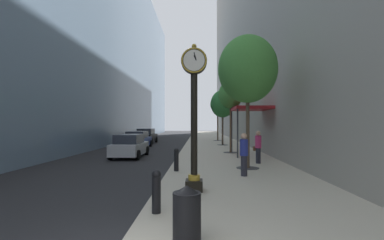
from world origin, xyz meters
name	(u,v)px	position (x,y,z in m)	size (l,w,h in m)	color
ground_plane	(186,144)	(0.00, 27.00, 0.00)	(110.00, 110.00, 0.00)	#262628
sidewalk_right	(213,142)	(3.10, 30.00, 0.07)	(6.20, 80.00, 0.14)	#BCB29E
building_block_left	(88,38)	(-12.13, 30.00, 12.83)	(9.00, 80.00, 25.67)	#758EA8
street_clock	(194,110)	(1.29, 5.31, 2.77)	(0.84, 0.55, 4.78)	black
bollard_nearest	(156,190)	(0.40, 3.06, 0.69)	(0.23, 0.23, 1.05)	black
bollard_third	(176,159)	(0.40, 9.02, 0.69)	(0.23, 0.23, 1.05)	black
street_tree_near	(248,69)	(3.82, 9.92, 4.96)	(2.88, 2.88, 6.49)	#333335
street_tree_mid_near	(231,95)	(3.82, 17.17, 4.43)	(1.83, 1.83, 5.40)	#333335
street_tree_mid_far	(223,104)	(3.82, 24.42, 4.27)	(2.40, 2.40, 5.53)	#333335
street_tree_far	(218,105)	(3.82, 31.66, 4.68)	(1.88, 1.88, 5.68)	#333335
trash_bin	(187,213)	(1.22, 1.38, 0.68)	(0.53, 0.53, 1.05)	black
pedestrian_walking	(258,146)	(4.67, 11.57, 1.08)	(0.51, 0.51, 1.77)	#23232D
pedestrian_by_clock	(244,153)	(3.31, 7.92, 1.09)	(0.47, 0.47, 1.78)	#23232D
storefront_awning	(250,109)	(4.96, 15.53, 3.28)	(2.40, 3.60, 3.30)	maroon
car_black_near	(146,136)	(-4.70, 28.61, 0.83)	(2.16, 4.21, 1.71)	black
car_blue_mid	(138,140)	(-4.30, 22.26, 0.77)	(2.12, 4.27, 1.58)	navy
car_silver_far	(130,146)	(-3.29, 15.23, 0.77)	(2.03, 4.24, 1.57)	#B7BABF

